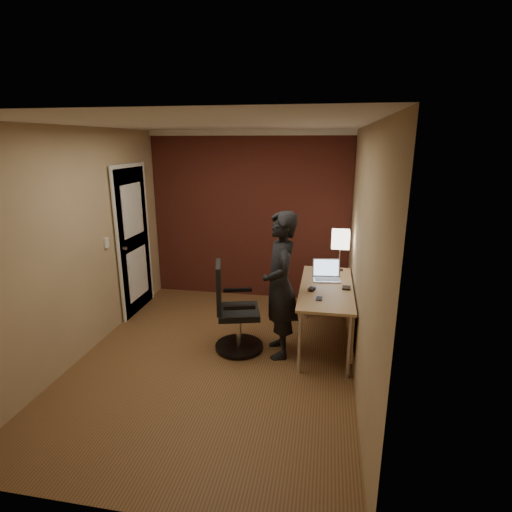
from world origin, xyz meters
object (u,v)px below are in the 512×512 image
at_px(desk, 332,297).
at_px(office_chair, 233,313).
at_px(desk_lamp, 340,240).
at_px(phone, 319,298).
at_px(wallet, 346,288).
at_px(laptop, 326,274).
at_px(person, 280,285).
at_px(mouse, 312,289).

relative_size(desk, office_chair, 1.46).
bearing_deg(office_chair, desk_lamp, 38.14).
xyz_separation_m(phone, wallet, (0.30, 0.36, 0.01)).
distance_m(desk, laptop, 0.34).
distance_m(wallet, person, 0.78).
distance_m(phone, office_chair, 1.00).
bearing_deg(desk_lamp, wallet, -83.48).
height_order(wallet, office_chair, office_chair).
bearing_deg(laptop, office_chair, -149.80).
distance_m(laptop, phone, 0.68).
distance_m(mouse, phone, 0.25).
xyz_separation_m(desk, wallet, (0.15, -0.04, 0.14)).
relative_size(desk, laptop, 4.20).
distance_m(phone, wallet, 0.47).
xyz_separation_m(desk, mouse, (-0.24, -0.17, 0.14)).
height_order(phone, wallet, wallet).
bearing_deg(desk, mouse, -144.71).
height_order(mouse, phone, mouse).
bearing_deg(desk_lamp, office_chair, -141.86).
distance_m(laptop, wallet, 0.39).
xyz_separation_m(desk, desk_lamp, (0.08, 0.60, 0.55)).
distance_m(phone, person, 0.45).
xyz_separation_m(mouse, person, (-0.34, -0.14, 0.08)).
relative_size(mouse, person, 0.06).
bearing_deg(office_chair, desk, 16.51).
distance_m(desk_lamp, mouse, 0.92).
height_order(mouse, person, person).
bearing_deg(desk, laptop, 106.24).
bearing_deg(mouse, wallet, 37.12).
distance_m(desk_lamp, wallet, 0.76).
xyz_separation_m(desk, laptop, (-0.08, 0.27, 0.19)).
bearing_deg(wallet, mouse, -161.95).
xyz_separation_m(mouse, wallet, (0.39, 0.13, -0.01)).
xyz_separation_m(wallet, person, (-0.73, -0.27, 0.08)).
height_order(desk, phone, phone).
distance_m(mouse, office_chair, 0.93).
height_order(laptop, office_chair, office_chair).
distance_m(laptop, office_chair, 1.24).
distance_m(desk, phone, 0.45).
bearing_deg(laptop, person, -130.47).
relative_size(laptop, office_chair, 0.35).
height_order(laptop, wallet, laptop).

